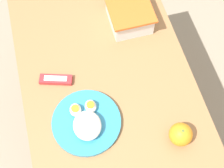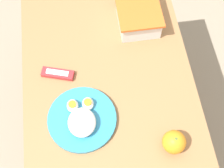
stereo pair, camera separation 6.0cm
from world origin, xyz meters
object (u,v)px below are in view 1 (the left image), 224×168
at_px(food_container, 129,16).
at_px(rice_plate, 86,122).
at_px(orange_fruit, 181,134).
at_px(candy_bar, 56,80).

height_order(food_container, rice_plate, food_container).
bearing_deg(orange_fruit, rice_plate, -113.78).
xyz_separation_m(food_container, rice_plate, (0.39, -0.27, -0.02)).
xyz_separation_m(food_container, orange_fruit, (0.53, 0.03, 0.00)).
distance_m(food_container, orange_fruit, 0.53).
bearing_deg(candy_bar, orange_fruit, 48.47).
bearing_deg(rice_plate, food_container, 145.50).
bearing_deg(food_container, rice_plate, -34.50).
bearing_deg(rice_plate, candy_bar, -159.50).
bearing_deg(rice_plate, orange_fruit, 66.22).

